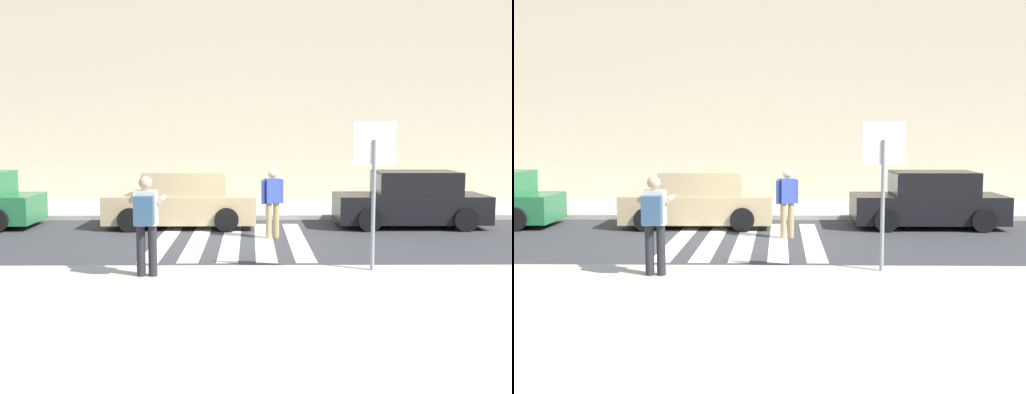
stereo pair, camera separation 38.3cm
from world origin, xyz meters
The scene contains 14 objects.
ground_plane centered at (0.00, 0.00, 0.00)m, with size 120.00×120.00×0.00m, color #38383A.
sidewalk_near centered at (0.00, -6.20, 0.07)m, with size 60.00×6.00×0.14m, color #B2AD9E.
sidewalk_far centered at (0.00, 6.00, 0.07)m, with size 60.00×4.80×0.14m, color #B2AD9E.
building_facade_far centered at (0.00, 10.40, 3.75)m, with size 56.00×4.00×7.51m, color beige.
crosswalk_stripe_0 centered at (-1.60, 0.20, 0.00)m, with size 0.44×5.20×0.01m, color silver.
crosswalk_stripe_1 centered at (-0.80, 0.20, 0.00)m, with size 0.44×5.20×0.01m, color silver.
crosswalk_stripe_2 centered at (0.00, 0.20, 0.00)m, with size 0.44×5.20×0.01m, color silver.
crosswalk_stripe_3 centered at (0.80, 0.20, 0.00)m, with size 0.44×5.20×0.01m, color silver.
crosswalk_stripe_4 centered at (1.60, 0.20, 0.00)m, with size 0.44×5.20×0.01m, color silver.
stop_sign centered at (2.66, -3.59, 2.08)m, with size 0.76×0.08×2.66m.
photographer_with_backpack centered at (-1.31, -4.05, 1.17)m, with size 0.58×0.84×1.72m.
pedestrian_crossing centered at (1.01, 0.47, 0.97)m, with size 0.55×0.36×1.72m.
parked_car_tan centered at (-1.39, 2.30, 0.73)m, with size 4.10×1.92×1.55m.
parked_car_black centered at (4.94, 2.30, 0.73)m, with size 4.10×1.92×1.55m.
Camera 2 is at (0.85, -14.15, 2.58)m, focal length 42.00 mm.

